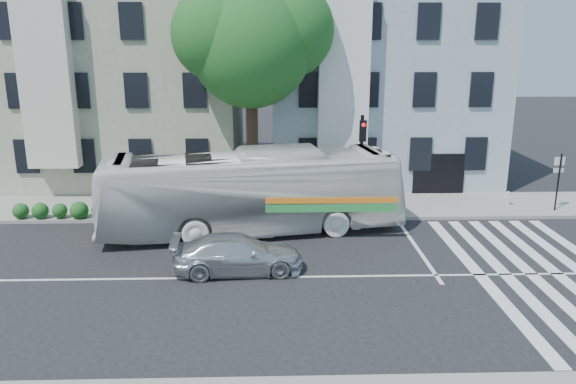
{
  "coord_description": "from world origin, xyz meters",
  "views": [
    {
      "loc": [
        0.92,
        -17.57,
        7.82
      ],
      "look_at": [
        1.5,
        2.18,
        2.4
      ],
      "focal_mm": 35.0,
      "sensor_mm": 36.0,
      "label": 1
    }
  ],
  "objects_px": {
    "traffic_signal": "(362,152)",
    "fire_hydrant": "(508,198)",
    "sedan": "(238,254)",
    "bus": "(252,192)"
  },
  "relations": [
    {
      "from": "fire_hydrant",
      "to": "bus",
      "type": "bearing_deg",
      "value": -165.58
    },
    {
      "from": "traffic_signal",
      "to": "fire_hydrant",
      "type": "height_order",
      "value": "traffic_signal"
    },
    {
      "from": "traffic_signal",
      "to": "fire_hydrant",
      "type": "bearing_deg",
      "value": 22.28
    },
    {
      "from": "sedan",
      "to": "fire_hydrant",
      "type": "relative_size",
      "value": 6.87
    },
    {
      "from": "traffic_signal",
      "to": "bus",
      "type": "bearing_deg",
      "value": -142.83
    },
    {
      "from": "sedan",
      "to": "traffic_signal",
      "type": "height_order",
      "value": "traffic_signal"
    },
    {
      "from": "fire_hydrant",
      "to": "sedan",
      "type": "bearing_deg",
      "value": -149.7
    },
    {
      "from": "bus",
      "to": "fire_hydrant",
      "type": "relative_size",
      "value": 18.99
    },
    {
      "from": "traffic_signal",
      "to": "sedan",
      "type": "bearing_deg",
      "value": -115.74
    },
    {
      "from": "sedan",
      "to": "fire_hydrant",
      "type": "height_order",
      "value": "sedan"
    }
  ]
}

